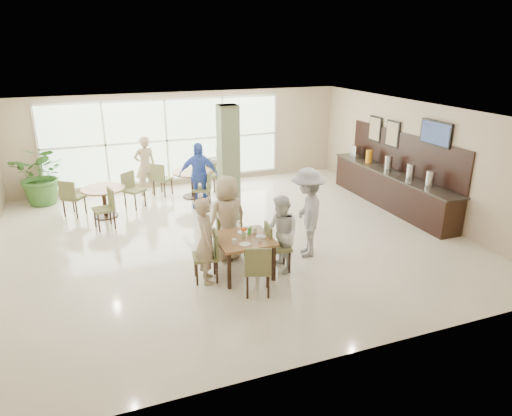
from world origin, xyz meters
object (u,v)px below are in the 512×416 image
object	(u,v)px
potted_plant	(42,175)
main_table	(244,242)
teen_left	(206,241)
teen_standing	(307,213)
teen_far	(228,218)
teen_right	(281,234)
round_table_left	(104,195)
adult_a	(199,175)
adult_standing	(145,166)
buffet_counter	(391,186)
round_table_right	(192,177)
adult_b	(223,167)

from	to	relation	value
potted_plant	main_table	bearing A→B (deg)	-56.98
teen_left	teen_standing	bearing A→B (deg)	-74.09
teen_far	teen_right	bearing A→B (deg)	115.88
round_table_left	adult_a	bearing A→B (deg)	-3.29
adult_standing	teen_right	bearing A→B (deg)	97.18
potted_plant	adult_a	distance (m)	4.24
teen_left	potted_plant	bearing A→B (deg)	34.30
buffet_counter	potted_plant	distance (m)	9.35
teen_right	adult_a	distance (m)	4.15
round_table_right	teen_standing	bearing A→B (deg)	-73.83
teen_left	adult_standing	bearing A→B (deg)	9.74
round_table_right	teen_far	bearing A→B (deg)	-93.34
teen_far	adult_b	world-z (taller)	teen_far
round_table_right	teen_far	size ratio (longest dim) A/B	0.65
teen_standing	main_table	bearing A→B (deg)	-58.49
teen_standing	adult_standing	xyz separation A→B (m)	(-2.51, 5.20, -0.07)
potted_plant	teen_far	xyz separation A→B (m)	(3.66, -4.94, 0.06)
teen_far	teen_standing	world-z (taller)	teen_standing
adult_standing	teen_far	bearing A→B (deg)	91.57
teen_standing	adult_a	bearing A→B (deg)	-141.78
teen_left	adult_standing	world-z (taller)	adult_standing
adult_standing	potted_plant	bearing A→B (deg)	-13.31
round_table_left	teen_standing	xyz separation A→B (m)	(3.75, -3.77, 0.35)
buffet_counter	teen_left	world-z (taller)	buffet_counter
round_table_right	adult_standing	xyz separation A→B (m)	(-1.19, 0.68, 0.28)
buffet_counter	teen_standing	size ratio (longest dim) A/B	2.55
potted_plant	adult_a	bearing A→B (deg)	-24.21
teen_standing	teen_left	bearing A→B (deg)	-62.81
teen_right	potted_plant	bearing A→B (deg)	-147.57
adult_a	round_table_left	bearing A→B (deg)	-165.12
round_table_right	buffet_counter	bearing A→B (deg)	-29.04
buffet_counter	adult_standing	distance (m)	6.83
potted_plant	teen_right	xyz separation A→B (m)	(4.43, -5.84, -0.06)
adult_a	adult_standing	distance (m)	1.95
teen_left	teen_standing	xyz separation A→B (m)	(2.20, 0.36, 0.11)
adult_a	adult_standing	xyz separation A→B (m)	(-1.16, 1.57, -0.02)
potted_plant	adult_b	size ratio (longest dim) A/B	1.04
buffet_counter	adult_b	distance (m)	4.70
round_table_right	teen_standing	xyz separation A→B (m)	(1.31, -4.52, 0.34)
teen_standing	adult_b	bearing A→B (deg)	-156.85
potted_plant	adult_a	xyz separation A→B (m)	(3.86, -1.74, 0.06)
teen_left	adult_b	distance (m)	5.20
buffet_counter	potted_plant	world-z (taller)	buffet_counter
round_table_right	teen_left	xyz separation A→B (m)	(-0.89, -4.88, 0.23)
buffet_counter	round_table_left	bearing A→B (deg)	165.25
main_table	teen_right	distance (m)	0.72
round_table_right	buffet_counter	distance (m)	5.45
potted_plant	teen_far	distance (m)	6.15
teen_far	teen_standing	distance (m)	1.61
main_table	potted_plant	xyz separation A→B (m)	(-3.72, 5.73, 0.15)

